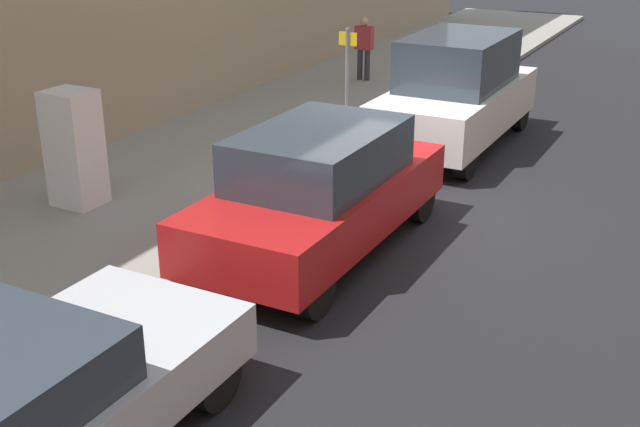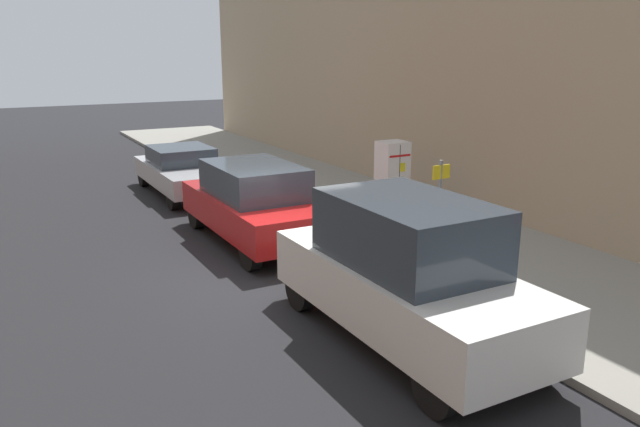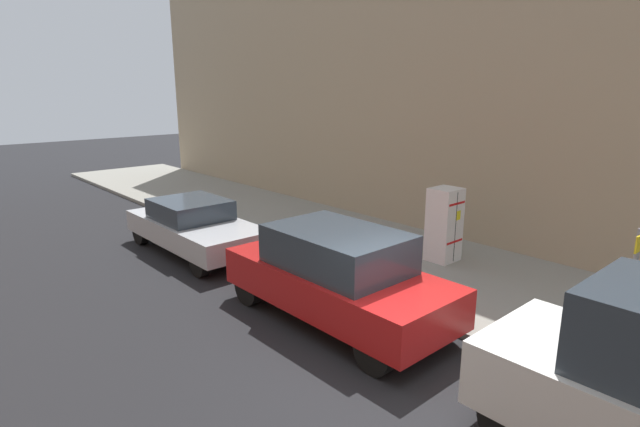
{
  "view_description": "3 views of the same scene",
  "coord_description": "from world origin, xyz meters",
  "px_view_note": "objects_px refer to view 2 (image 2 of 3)",
  "views": [
    {
      "loc": [
        4.3,
        -10.94,
        4.65
      ],
      "look_at": [
        0.26,
        -3.35,
        1.18
      ],
      "focal_mm": 45.0,
      "sensor_mm": 36.0,
      "label": 1
    },
    {
      "loc": [
        4.68,
        10.42,
        4.2
      ],
      "look_at": [
        -1.73,
        -1.27,
        0.64
      ],
      "focal_mm": 35.0,
      "sensor_mm": 36.0,
      "label": 2
    },
    {
      "loc": [
        5.47,
        4.19,
        4.21
      ],
      "look_at": [
        -2.23,
        -4.4,
        1.3
      ],
      "focal_mm": 28.0,
      "sensor_mm": 36.0,
      "label": 3
    }
  ],
  "objects_px": {
    "discarded_refrigerator": "(392,176)",
    "parked_sedan_silver": "(183,170)",
    "parked_van_white": "(406,272)",
    "street_sign_post": "(438,215)",
    "parked_suv_red": "(255,202)"
  },
  "relations": [
    {
      "from": "parked_sedan_silver",
      "to": "street_sign_post",
      "type": "bearing_deg",
      "value": 99.9
    },
    {
      "from": "discarded_refrigerator",
      "to": "parked_van_white",
      "type": "distance_m",
      "value": 7.22
    },
    {
      "from": "discarded_refrigerator",
      "to": "parked_suv_red",
      "type": "xyz_separation_m",
      "value": [
        3.99,
        0.44,
        -0.12
      ]
    },
    {
      "from": "parked_sedan_silver",
      "to": "parked_van_white",
      "type": "xyz_separation_m",
      "value": [
        -0.0,
        10.97,
        0.36
      ]
    },
    {
      "from": "parked_sedan_silver",
      "to": "parked_van_white",
      "type": "bearing_deg",
      "value": 90.0
    },
    {
      "from": "parked_sedan_silver",
      "to": "parked_van_white",
      "type": "relative_size",
      "value": 0.94
    },
    {
      "from": "discarded_refrigerator",
      "to": "parked_sedan_silver",
      "type": "xyz_separation_m",
      "value": [
        3.99,
        -4.95,
        -0.31
      ]
    },
    {
      "from": "street_sign_post",
      "to": "parked_suv_red",
      "type": "relative_size",
      "value": 0.49
    },
    {
      "from": "parked_suv_red",
      "to": "parked_van_white",
      "type": "distance_m",
      "value": 5.58
    },
    {
      "from": "street_sign_post",
      "to": "parked_suv_red",
      "type": "bearing_deg",
      "value": -68.33
    },
    {
      "from": "street_sign_post",
      "to": "parked_suv_red",
      "type": "height_order",
      "value": "street_sign_post"
    },
    {
      "from": "parked_sedan_silver",
      "to": "parked_van_white",
      "type": "height_order",
      "value": "parked_van_white"
    },
    {
      "from": "discarded_refrigerator",
      "to": "parked_suv_red",
      "type": "relative_size",
      "value": 0.39
    },
    {
      "from": "street_sign_post",
      "to": "parked_van_white",
      "type": "height_order",
      "value": "street_sign_post"
    },
    {
      "from": "discarded_refrigerator",
      "to": "parked_van_white",
      "type": "bearing_deg",
      "value": 56.46
    }
  ]
}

